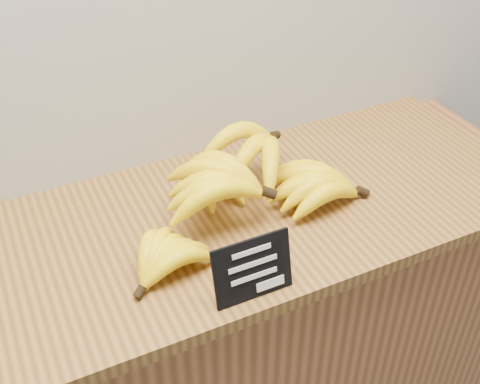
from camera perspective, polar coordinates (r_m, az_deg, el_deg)
name	(u,v)px	position (r m, az deg, el deg)	size (l,w,h in m)	color
counter	(232,357)	(1.61, -0.80, -15.36)	(1.53, 0.50, 0.90)	#985C31
counter_top	(230,219)	(1.28, -0.97, -2.54)	(1.36, 0.54, 0.03)	olive
chalkboard_sign	(253,269)	(1.06, 1.22, -7.32)	(0.15, 0.01, 0.12)	black
banana_pile	(242,190)	(1.23, 0.22, 0.16)	(0.56, 0.34, 0.13)	#FFE50A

